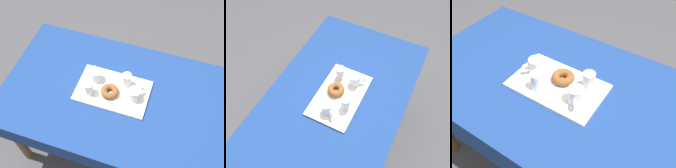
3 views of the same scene
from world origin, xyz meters
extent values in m
plane|color=#47474C|center=(0.00, 0.00, 0.00)|extent=(6.00, 6.00, 0.00)
cube|color=navy|center=(0.00, 0.00, 0.73)|extent=(1.51, 0.89, 0.03)
cube|color=navy|center=(0.00, -0.44, 0.65)|extent=(1.51, 0.01, 0.14)
cube|color=navy|center=(0.00, 0.44, 0.65)|extent=(1.51, 0.01, 0.14)
cube|color=navy|center=(0.75, 0.00, 0.65)|extent=(0.01, 0.89, 0.14)
cylinder|color=brown|center=(0.66, -0.35, 0.36)|extent=(0.06, 0.06, 0.72)
cylinder|color=brown|center=(0.66, 0.35, 0.36)|extent=(0.06, 0.06, 0.72)
cube|color=white|center=(0.04, -0.02, 0.76)|extent=(0.47, 0.29, 0.02)
cylinder|color=white|center=(0.18, -0.06, 0.81)|extent=(0.07, 0.07, 0.08)
cylinder|color=#5B230A|center=(0.18, -0.06, 0.80)|extent=(0.06, 0.06, 0.06)
torus|color=white|center=(0.20, -0.11, 0.81)|extent=(0.03, 0.05, 0.05)
cylinder|color=white|center=(-0.10, 0.00, 0.81)|extent=(0.07, 0.07, 0.08)
cylinder|color=#5B230A|center=(-0.10, 0.00, 0.80)|extent=(0.06, 0.06, 0.06)
torus|color=white|center=(-0.13, -0.04, 0.81)|extent=(0.04, 0.05, 0.05)
cylinder|color=white|center=(-0.03, -0.09, 0.81)|extent=(0.06, 0.06, 0.09)
cylinder|color=silver|center=(-0.03, -0.09, 0.80)|extent=(0.05, 0.05, 0.06)
cylinder|color=white|center=(0.18, 0.05, 0.81)|extent=(0.06, 0.06, 0.09)
cylinder|color=silver|center=(0.18, 0.05, 0.79)|extent=(0.05, 0.05, 0.05)
cylinder|color=silver|center=(0.05, 0.02, 0.77)|extent=(0.13, 0.13, 0.01)
torus|color=brown|center=(0.05, 0.02, 0.79)|extent=(0.11, 0.11, 0.04)
camera|label=1|loc=(-0.25, 0.89, 2.23)|focal=43.69mm
camera|label=2|loc=(-0.77, -0.41, 2.15)|focal=39.65mm
camera|label=3|loc=(0.55, -0.73, 1.65)|focal=40.24mm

